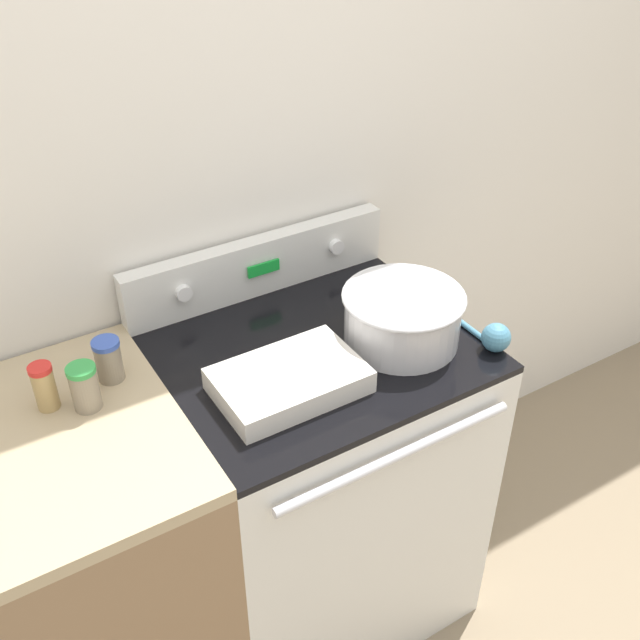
% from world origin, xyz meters
% --- Properties ---
extents(kitchen_wall, '(8.00, 0.05, 2.50)m').
position_xyz_m(kitchen_wall, '(0.00, 0.67, 1.25)').
color(kitchen_wall, silver).
rests_on(kitchen_wall, ground_plane).
extents(stove_range, '(0.74, 0.67, 0.93)m').
position_xyz_m(stove_range, '(0.00, 0.32, 0.47)').
color(stove_range, silver).
rests_on(stove_range, ground_plane).
extents(control_panel, '(0.74, 0.07, 0.15)m').
position_xyz_m(control_panel, '(0.00, 0.61, 1.01)').
color(control_panel, silver).
rests_on(control_panel, stove_range).
extents(side_counter, '(0.46, 0.64, 0.94)m').
position_xyz_m(side_counter, '(-0.60, 0.32, 0.47)').
color(side_counter, '#896B4C').
rests_on(side_counter, ground_plane).
extents(mixing_bowl, '(0.29, 0.29, 0.13)m').
position_xyz_m(mixing_bowl, '(0.19, 0.23, 1.01)').
color(mixing_bowl, silver).
rests_on(mixing_bowl, stove_range).
extents(casserole_dish, '(0.32, 0.21, 0.05)m').
position_xyz_m(casserole_dish, '(-0.14, 0.21, 0.96)').
color(casserole_dish, silver).
rests_on(casserole_dish, stove_range).
extents(ladle, '(0.07, 0.30, 0.07)m').
position_xyz_m(ladle, '(0.35, 0.10, 0.96)').
color(ladle, teal).
rests_on(ladle, stove_range).
extents(spice_jar_blue_cap, '(0.06, 0.06, 0.10)m').
position_xyz_m(spice_jar_blue_cap, '(-0.46, 0.44, 1.00)').
color(spice_jar_blue_cap, gray).
rests_on(spice_jar_blue_cap, side_counter).
extents(spice_jar_green_cap, '(0.06, 0.06, 0.11)m').
position_xyz_m(spice_jar_green_cap, '(-0.53, 0.38, 1.00)').
color(spice_jar_green_cap, gray).
rests_on(spice_jar_green_cap, side_counter).
extents(spice_jar_red_cap, '(0.05, 0.05, 0.11)m').
position_xyz_m(spice_jar_red_cap, '(-0.60, 0.42, 1.00)').
color(spice_jar_red_cap, tan).
rests_on(spice_jar_red_cap, side_counter).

